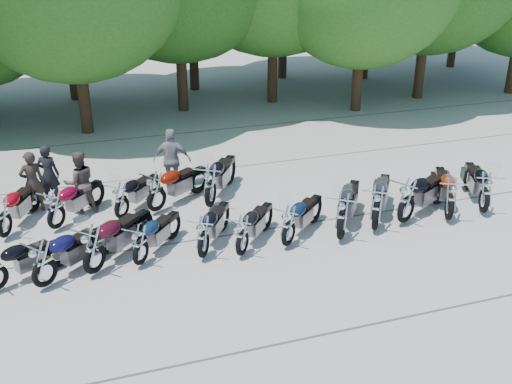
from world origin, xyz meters
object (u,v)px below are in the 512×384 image
object	(u,v)px
motorcycle_14	(121,199)
rider_2	(172,160)
motorcycle_13	(55,208)
motorcycle_1	(43,262)
motorcycle_7	(342,215)
motorcycle_12	(3,216)
motorcycle_3	(140,244)
motorcycle_5	(242,234)
motorcycle_15	(156,191)
motorcycle_10	(450,198)
motorcycle_11	(485,191)
rider_0	(32,182)
motorcycle_2	(93,248)
motorcycle_16	(210,184)
motorcycle_9	(407,200)
motorcycle_6	(289,225)
rider_3	(49,174)
motorcycle_8	(377,207)
motorcycle_4	(203,236)
rider_1	(80,182)

from	to	relation	value
motorcycle_14	rider_2	size ratio (longest dim) A/B	1.12
motorcycle_13	rider_2	bearing A→B (deg)	-111.80
motorcycle_1	motorcycle_7	xyz separation A→B (m)	(7.00, -0.02, 0.07)
motorcycle_12	rider_2	xyz separation A→B (m)	(4.59, 1.75, 0.31)
motorcycle_3	motorcycle_5	xyz separation A→B (m)	(2.34, -0.32, 0.02)
motorcycle_1	motorcycle_15	distance (m)	4.17
motorcycle_10	motorcycle_14	bearing A→B (deg)	6.90
motorcycle_1	motorcycle_11	size ratio (longest dim) A/B	0.96
motorcycle_5	rider_0	distance (m)	6.26
motorcycle_2	motorcycle_5	world-z (taller)	motorcycle_2
motorcycle_12	motorcycle_14	xyz separation A→B (m)	(2.91, 0.17, -0.04)
motorcycle_14	motorcycle_16	bearing A→B (deg)	-140.21
motorcycle_3	motorcycle_9	size ratio (longest dim) A/B	0.81
motorcycle_14	motorcycle_10	bearing A→B (deg)	-157.80
motorcycle_10	motorcycle_16	size ratio (longest dim) A/B	0.95
motorcycle_6	rider_3	size ratio (longest dim) A/B	1.28
rider_2	motorcycle_3	bearing A→B (deg)	89.90
motorcycle_8	motorcycle_10	bearing A→B (deg)	-147.01
motorcycle_11	motorcycle_16	xyz separation A→B (m)	(-6.95, 2.66, 0.05)
motorcycle_4	motorcycle_14	distance (m)	3.12
motorcycle_2	rider_0	xyz separation A→B (m)	(-1.30, 3.92, 0.19)
motorcycle_1	rider_3	bearing A→B (deg)	-41.75
motorcycle_12	motorcycle_3	bearing A→B (deg)	165.49
rider_3	rider_1	bearing A→B (deg)	153.29
motorcycle_9	rider_0	distance (m)	10.01
motorcycle_12	motorcycle_15	size ratio (longest dim) A/B	0.95
motorcycle_8	rider_0	xyz separation A→B (m)	(-8.30, 3.99, 0.17)
motorcycle_9	motorcycle_11	distance (m)	2.35
motorcycle_14	rider_1	size ratio (longest dim) A/B	1.19
motorcycle_10	motorcycle_13	bearing A→B (deg)	10.36
motorcycle_15	rider_2	world-z (taller)	rider_2
motorcycle_15	rider_0	xyz separation A→B (m)	(-3.16, 1.16, 0.20)
motorcycle_5	rider_3	world-z (taller)	rider_3
motorcycle_15	motorcycle_16	bearing A→B (deg)	-132.39
motorcycle_11	rider_2	world-z (taller)	rider_2
motorcycle_6	motorcycle_13	distance (m)	5.98
motorcycle_4	motorcycle_12	world-z (taller)	motorcycle_12
motorcycle_6	motorcycle_12	world-z (taller)	motorcycle_12
motorcycle_11	motorcycle_14	distance (m)	9.76
motorcycle_8	motorcycle_7	bearing A→B (deg)	45.25
motorcycle_15	motorcycle_5	bearing A→B (deg)	171.19
motorcycle_11	rider_2	bearing A→B (deg)	-5.81
motorcycle_13	rider_2	world-z (taller)	rider_2
motorcycle_4	motorcycle_7	bearing A→B (deg)	-150.78
motorcycle_1	motorcycle_8	distance (m)	8.06
motorcycle_13	motorcycle_15	distance (m)	2.63
motorcycle_10	motorcycle_5	bearing A→B (deg)	26.54
motorcycle_1	motorcycle_14	bearing A→B (deg)	-73.90
motorcycle_13	rider_3	size ratio (longest dim) A/B	1.30
motorcycle_9	motorcycle_14	distance (m)	7.49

